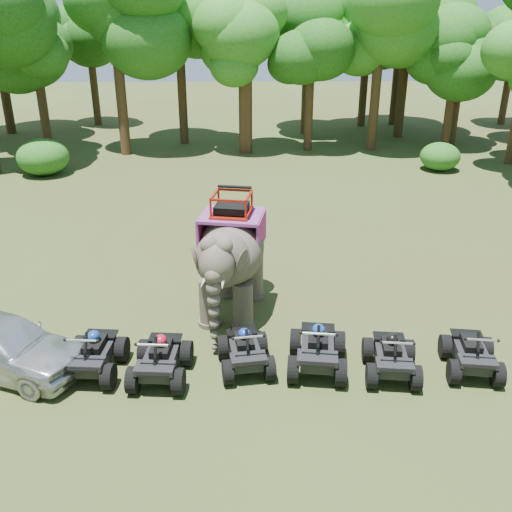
# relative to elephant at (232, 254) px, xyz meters

# --- Properties ---
(ground) EXTENTS (110.00, 110.00, 0.00)m
(ground) POSITION_rel_elephant_xyz_m (0.66, -1.63, -1.79)
(ground) COLOR #47381E
(ground) RESTS_ON ground
(elephant) EXTENTS (2.63, 4.53, 3.58)m
(elephant) POSITION_rel_elephant_xyz_m (0.00, 0.00, 0.00)
(elephant) COLOR #4C3F37
(elephant) RESTS_ON ground
(parked_car) EXTENTS (4.56, 3.12, 1.44)m
(parked_car) POSITION_rel_elephant_xyz_m (-5.47, -2.79, -1.07)
(parked_car) COLOR silver
(parked_car) RESTS_ON ground
(atv_0) EXTENTS (1.43, 1.86, 1.30)m
(atv_0) POSITION_rel_elephant_xyz_m (-3.27, -2.97, -1.14)
(atv_0) COLOR black
(atv_0) RESTS_ON ground
(atv_1) EXTENTS (1.42, 1.86, 1.31)m
(atv_1) POSITION_rel_elephant_xyz_m (-1.65, -3.20, -1.13)
(atv_1) COLOR black
(atv_1) RESTS_ON ground
(atv_2) EXTENTS (1.45, 1.83, 1.24)m
(atv_2) POSITION_rel_elephant_xyz_m (0.34, -2.86, -1.17)
(atv_2) COLOR black
(atv_2) RESTS_ON ground
(atv_3) EXTENTS (1.59, 2.03, 1.38)m
(atv_3) POSITION_rel_elephant_xyz_m (2.07, -2.92, -1.10)
(atv_3) COLOR black
(atv_3) RESTS_ON ground
(atv_4) EXTENTS (1.42, 1.82, 1.25)m
(atv_4) POSITION_rel_elephant_xyz_m (3.80, -3.20, -1.16)
(atv_4) COLOR black
(atv_4) RESTS_ON ground
(atv_5) EXTENTS (1.44, 1.82, 1.24)m
(atv_5) POSITION_rel_elephant_xyz_m (5.75, -3.10, -1.17)
(atv_5) COLOR black
(atv_5) RESTS_ON ground
(tree_0) EXTENTS (5.14, 5.14, 7.35)m
(tree_0) POSITION_rel_elephant_xyz_m (0.66, 19.14, 1.88)
(tree_0) COLOR #195114
(tree_0) RESTS_ON ground
(tree_1) EXTENTS (4.99, 4.99, 7.13)m
(tree_1) POSITION_rel_elephant_xyz_m (4.28, 19.77, 1.78)
(tree_1) COLOR #195114
(tree_1) RESTS_ON ground
(tree_2) EXTENTS (6.14, 6.14, 8.77)m
(tree_2) POSITION_rel_elephant_xyz_m (8.16, 19.74, 2.60)
(tree_2) COLOR #195114
(tree_2) RESTS_ON ground
(tree_3) EXTENTS (4.87, 4.87, 6.96)m
(tree_3) POSITION_rel_elephant_xyz_m (12.69, 19.81, 1.69)
(tree_3) COLOR #195114
(tree_3) RESTS_ON ground
(tree_31) EXTENTS (5.42, 5.42, 7.74)m
(tree_31) POSITION_rel_elephant_xyz_m (-11.26, 19.61, 2.08)
(tree_31) COLOR #195114
(tree_31) RESTS_ON ground
(tree_32) EXTENTS (6.72, 6.72, 9.60)m
(tree_32) POSITION_rel_elephant_xyz_m (-6.53, 18.94, 3.01)
(tree_32) COLOR #195114
(tree_32) RESTS_ON ground
(tree_33) EXTENTS (5.73, 5.73, 8.19)m
(tree_33) POSITION_rel_elephant_xyz_m (-3.37, 21.93, 2.30)
(tree_33) COLOR #195114
(tree_33) RESTS_ON ground
(tree_34) EXTENTS (6.78, 6.78, 9.68)m
(tree_34) POSITION_rel_elephant_xyz_m (11.43, 27.68, 3.05)
(tree_34) COLOR #195114
(tree_34) RESTS_ON ground
(tree_35) EXTENTS (4.94, 4.94, 7.06)m
(tree_35) POSITION_rel_elephant_xyz_m (19.45, 27.53, 1.74)
(tree_35) COLOR #195114
(tree_35) RESTS_ON ground
(tree_36) EXTENTS (5.24, 5.24, 7.48)m
(tree_36) POSITION_rel_elephant_xyz_m (-10.26, 28.05, 1.95)
(tree_36) COLOR #195114
(tree_36) RESTS_ON ground
(tree_37) EXTENTS (5.16, 5.16, 7.38)m
(tree_37) POSITION_rel_elephant_xyz_m (13.35, 20.66, 1.90)
(tree_37) COLOR #195114
(tree_37) RESTS_ON ground
(tree_41) EXTENTS (6.28, 6.28, 8.96)m
(tree_41) POSITION_rel_elephant_xyz_m (0.42, 19.18, 2.69)
(tree_41) COLOR #195114
(tree_41) RESTS_ON ground
(tree_42) EXTENTS (5.68, 5.68, 8.12)m
(tree_42) POSITION_rel_elephant_xyz_m (8.99, 27.18, 2.27)
(tree_42) COLOR #195114
(tree_42) RESTS_ON ground
(tree_44) EXTENTS (7.13, 7.13, 10.18)m
(tree_44) POSITION_rel_elephant_xyz_m (10.72, 23.39, 3.30)
(tree_44) COLOR #195114
(tree_44) RESTS_ON ground
(tree_45) EXTENTS (6.30, 6.30, 9.00)m
(tree_45) POSITION_rel_elephant_xyz_m (4.61, 24.65, 2.71)
(tree_45) COLOR #195114
(tree_45) RESTS_ON ground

